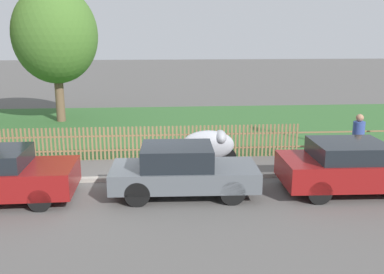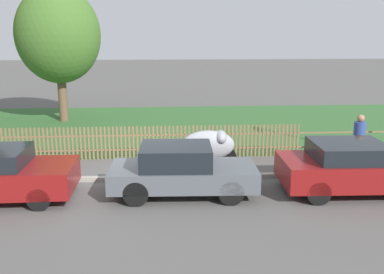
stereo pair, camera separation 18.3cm
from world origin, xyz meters
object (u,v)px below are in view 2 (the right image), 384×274
Objects in this scene: parked_car_red_compact at (353,167)px; tree_mid_park at (58,35)px; parked_car_navy_estate at (181,170)px; covered_motorcycle at (209,145)px; pedestrian_near_fence at (359,139)px.

parked_car_red_compact is 14.75m from tree_mid_park.
parked_car_navy_estate is at bearing -179.57° from parked_car_red_compact.
covered_motorcycle is 1.05× the size of pedestrian_near_fence.
covered_motorcycle is (-3.58, 2.60, -0.01)m from parked_car_red_compact.
parked_car_red_compact reaches higher than covered_motorcycle.
tree_mid_park is at bearing 119.49° from parked_car_navy_estate.
pedestrian_near_fence is at bearing 19.37° from parked_car_navy_estate.
tree_mid_park is 3.59× the size of pedestrian_near_fence.
parked_car_red_compact is (4.59, -0.11, 0.02)m from parked_car_navy_estate.
tree_mid_park is at bearing -108.96° from pedestrian_near_fence.
parked_car_red_compact reaches higher than parked_car_navy_estate.
pedestrian_near_fence is (0.98, 1.85, 0.29)m from parked_car_red_compact.
parked_car_navy_estate is 0.98× the size of parked_car_red_compact.
parked_car_navy_estate is at bearing -62.54° from tree_mid_park.
tree_mid_park reaches higher than covered_motorcycle.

